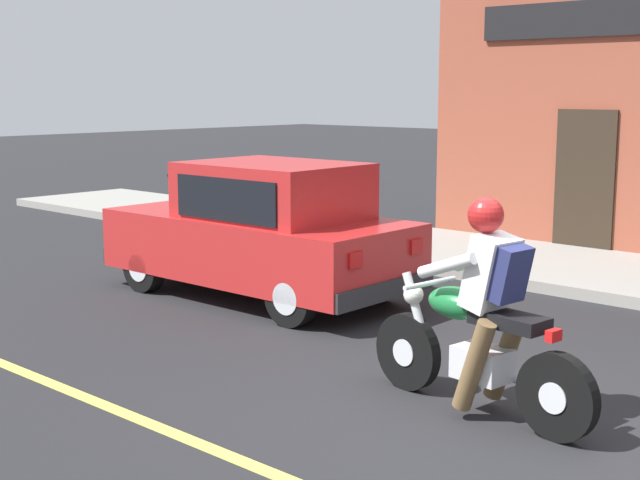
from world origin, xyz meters
TOP-DOWN VIEW (x-y plane):
  - ground_plane at (0.00, 0.00)m, footprint 80.00×80.00m
  - sidewalk_curb at (5.13, 3.00)m, footprint 2.60×22.00m
  - lane_stripe at (-1.80, 3.00)m, footprint 0.12×19.80m
  - motorcycle_with_rider at (-0.02, 0.37)m, footprint 0.62×2.02m
  - car_hatchback at (1.51, 4.26)m, footprint 1.70×3.81m

SIDE VIEW (x-z plane):
  - ground_plane at x=0.00m, z-range 0.00..0.00m
  - lane_stripe at x=-1.80m, z-range 0.00..0.01m
  - sidewalk_curb at x=5.13m, z-range 0.00..0.14m
  - motorcycle_with_rider at x=-0.02m, z-range -0.13..1.49m
  - car_hatchback at x=1.51m, z-range -0.02..1.55m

